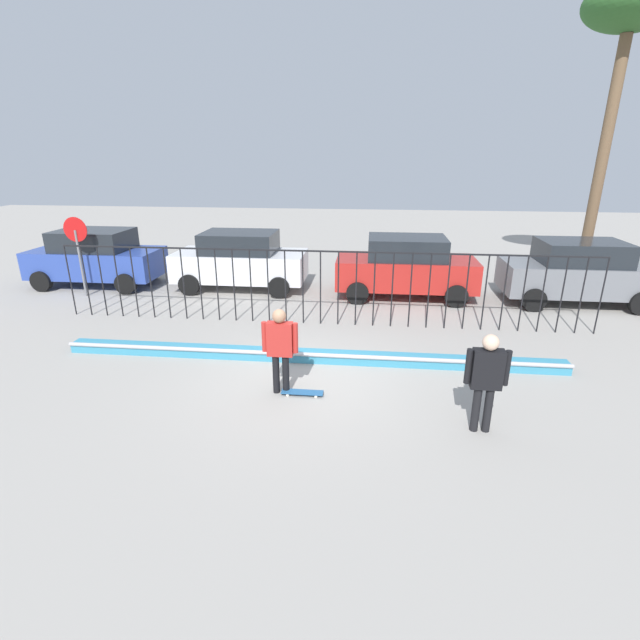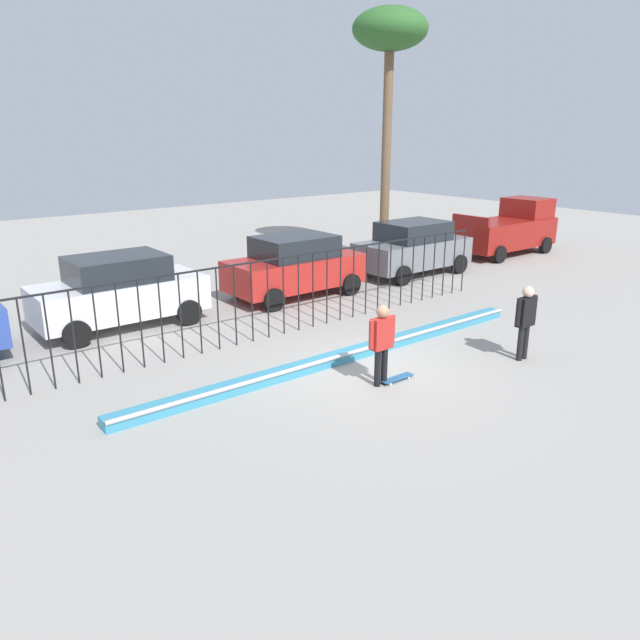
{
  "view_description": "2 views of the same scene",
  "coord_description": "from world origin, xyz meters",
  "px_view_note": "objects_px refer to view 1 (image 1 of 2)",
  "views": [
    {
      "loc": [
        1.27,
        -8.47,
        4.37
      ],
      "look_at": [
        0.26,
        0.83,
        1.0
      ],
      "focal_mm": 26.27,
      "sensor_mm": 36.0,
      "label": 1
    },
    {
      "loc": [
        -8.38,
        -8.78,
        4.95
      ],
      "look_at": [
        -0.2,
        1.57,
        0.83
      ],
      "focal_mm": 34.05,
      "sensor_mm": 36.0,
      "label": 2
    }
  ],
  "objects_px": {
    "parked_car_gray": "(578,272)",
    "palm_tree_tall": "(630,17)",
    "skateboarder": "(280,344)",
    "parked_car_blue": "(96,257)",
    "skateboard": "(302,392)",
    "camera_operator": "(487,375)",
    "parked_car_white": "(241,260)",
    "parked_car_red": "(406,267)",
    "stop_sign": "(78,246)"
  },
  "relations": [
    {
      "from": "parked_car_gray",
      "to": "palm_tree_tall",
      "type": "height_order",
      "value": "palm_tree_tall"
    },
    {
      "from": "skateboarder",
      "to": "parked_car_blue",
      "type": "xyz_separation_m",
      "value": [
        -7.69,
        6.93,
        -0.04
      ]
    },
    {
      "from": "skateboard",
      "to": "camera_operator",
      "type": "relative_size",
      "value": 0.47
    },
    {
      "from": "skateboarder",
      "to": "parked_car_white",
      "type": "xyz_separation_m",
      "value": [
        -2.68,
        7.04,
        -0.04
      ]
    },
    {
      "from": "skateboarder",
      "to": "parked_car_red",
      "type": "bearing_deg",
      "value": 92.62
    },
    {
      "from": "parked_car_gray",
      "to": "stop_sign",
      "type": "height_order",
      "value": "stop_sign"
    },
    {
      "from": "parked_car_white",
      "to": "parked_car_blue",
      "type": "bearing_deg",
      "value": 178.18
    },
    {
      "from": "parked_car_red",
      "to": "parked_car_gray",
      "type": "relative_size",
      "value": 1.0
    },
    {
      "from": "parked_car_red",
      "to": "camera_operator",
      "type": "bearing_deg",
      "value": -80.85
    },
    {
      "from": "parked_car_red",
      "to": "palm_tree_tall",
      "type": "relative_size",
      "value": 0.46
    },
    {
      "from": "parked_car_gray",
      "to": "palm_tree_tall",
      "type": "distance_m",
      "value": 7.86
    },
    {
      "from": "parked_car_red",
      "to": "parked_car_blue",
      "type": "bearing_deg",
      "value": -178.1
    },
    {
      "from": "camera_operator",
      "to": "parked_car_red",
      "type": "distance_m",
      "value": 7.66
    },
    {
      "from": "camera_operator",
      "to": "palm_tree_tall",
      "type": "height_order",
      "value": "palm_tree_tall"
    },
    {
      "from": "skateboarder",
      "to": "stop_sign",
      "type": "bearing_deg",
      "value": 167.58
    },
    {
      "from": "parked_car_blue",
      "to": "parked_car_red",
      "type": "relative_size",
      "value": 1.0
    },
    {
      "from": "skateboard",
      "to": "parked_car_gray",
      "type": "distance_m",
      "value": 9.96
    },
    {
      "from": "skateboard",
      "to": "parked_car_gray",
      "type": "bearing_deg",
      "value": 50.65
    },
    {
      "from": "skateboarder",
      "to": "camera_operator",
      "type": "relative_size",
      "value": 0.98
    },
    {
      "from": "parked_car_blue",
      "to": "parked_car_white",
      "type": "height_order",
      "value": "same"
    },
    {
      "from": "skateboard",
      "to": "stop_sign",
      "type": "height_order",
      "value": "stop_sign"
    },
    {
      "from": "parked_car_blue",
      "to": "stop_sign",
      "type": "relative_size",
      "value": 1.72
    },
    {
      "from": "skateboarder",
      "to": "stop_sign",
      "type": "distance_m",
      "value": 9.33
    },
    {
      "from": "parked_car_blue",
      "to": "parked_car_gray",
      "type": "distance_m",
      "value": 15.51
    },
    {
      "from": "palm_tree_tall",
      "to": "stop_sign",
      "type": "bearing_deg",
      "value": -167.2
    },
    {
      "from": "skateboarder",
      "to": "parked_car_gray",
      "type": "xyz_separation_m",
      "value": [
        7.81,
        6.54,
        -0.04
      ]
    },
    {
      "from": "parked_car_red",
      "to": "palm_tree_tall",
      "type": "distance_m",
      "value": 10.01
    },
    {
      "from": "palm_tree_tall",
      "to": "parked_car_gray",
      "type": "bearing_deg",
      "value": -114.83
    },
    {
      "from": "parked_car_blue",
      "to": "parked_car_red",
      "type": "xyz_separation_m",
      "value": [
        10.42,
        -0.24,
        0.0
      ]
    },
    {
      "from": "skateboard",
      "to": "stop_sign",
      "type": "bearing_deg",
      "value": 152.83
    },
    {
      "from": "parked_car_blue",
      "to": "parked_car_gray",
      "type": "xyz_separation_m",
      "value": [
        15.51,
        -0.38,
        0.0
      ]
    },
    {
      "from": "skateboarder",
      "to": "parked_car_red",
      "type": "distance_m",
      "value": 7.22
    },
    {
      "from": "skateboarder",
      "to": "palm_tree_tall",
      "type": "xyz_separation_m",
      "value": [
        9.13,
        9.39,
        7.17
      ]
    },
    {
      "from": "skateboarder",
      "to": "stop_sign",
      "type": "height_order",
      "value": "stop_sign"
    },
    {
      "from": "skateboarder",
      "to": "palm_tree_tall",
      "type": "relative_size",
      "value": 0.18
    },
    {
      "from": "parked_car_white",
      "to": "palm_tree_tall",
      "type": "xyz_separation_m",
      "value": [
        11.81,
        2.36,
        7.21
      ]
    },
    {
      "from": "skateboarder",
      "to": "parked_car_white",
      "type": "height_order",
      "value": "parked_car_white"
    },
    {
      "from": "parked_car_blue",
      "to": "stop_sign",
      "type": "distance_m",
      "value": 1.47
    },
    {
      "from": "camera_operator",
      "to": "parked_car_gray",
      "type": "xyz_separation_m",
      "value": [
        4.3,
        7.47,
        -0.06
      ]
    },
    {
      "from": "parked_car_blue",
      "to": "parked_car_gray",
      "type": "bearing_deg",
      "value": 2.23
    },
    {
      "from": "skateboard",
      "to": "stop_sign",
      "type": "relative_size",
      "value": 0.32
    },
    {
      "from": "camera_operator",
      "to": "parked_car_blue",
      "type": "relative_size",
      "value": 0.4
    },
    {
      "from": "camera_operator",
      "to": "parked_car_blue",
      "type": "height_order",
      "value": "parked_car_blue"
    },
    {
      "from": "parked_car_white",
      "to": "stop_sign",
      "type": "relative_size",
      "value": 1.72
    },
    {
      "from": "parked_car_blue",
      "to": "stop_sign",
      "type": "bearing_deg",
      "value": -74.36
    },
    {
      "from": "parked_car_white",
      "to": "palm_tree_tall",
      "type": "bearing_deg",
      "value": 8.21
    },
    {
      "from": "parked_car_red",
      "to": "skateboard",
      "type": "bearing_deg",
      "value": -105.67
    },
    {
      "from": "parked_car_blue",
      "to": "palm_tree_tall",
      "type": "bearing_deg",
      "value": 11.98
    },
    {
      "from": "skateboarder",
      "to": "parked_car_red",
      "type": "relative_size",
      "value": 0.39
    },
    {
      "from": "parked_car_blue",
      "to": "palm_tree_tall",
      "type": "height_order",
      "value": "palm_tree_tall"
    }
  ]
}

